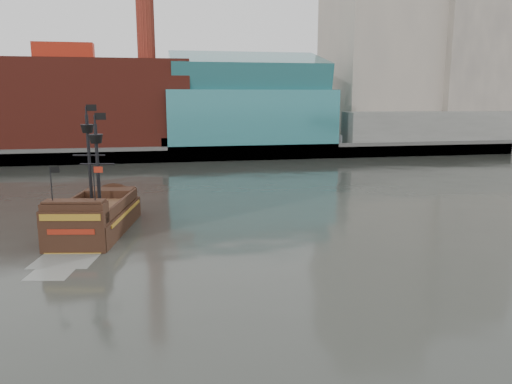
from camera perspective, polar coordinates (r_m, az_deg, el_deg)
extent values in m
plane|color=#262823|center=(25.52, 5.03, -14.66)|extent=(400.00, 400.00, 0.00)
cube|color=slate|center=(114.70, -7.86, 5.86)|extent=(220.00, 60.00, 2.00)
cube|color=#4C4C49|center=(85.38, -6.68, 4.36)|extent=(220.00, 1.00, 2.60)
cube|color=maroon|center=(95.34, -20.74, 9.36)|extent=(42.00, 18.00, 15.00)
cube|color=#2E757B|center=(93.63, -0.95, 8.51)|extent=(30.00, 16.00, 10.00)
cube|color=#AC9F8E|center=(113.05, 13.96, 17.77)|extent=(20.00, 22.00, 46.00)
cube|color=#A5998B|center=(117.83, 22.96, 14.99)|extent=(18.00, 18.00, 38.00)
cube|color=#AC9F8E|center=(132.90, 14.90, 17.96)|extent=(24.00, 20.00, 52.00)
cube|color=slate|center=(103.77, 20.77, 6.94)|extent=(40.00, 6.00, 6.00)
cube|color=#2E757B|center=(93.63, -0.97, 13.41)|extent=(28.00, 14.94, 8.78)
cube|color=black|center=(43.14, -17.70, -3.59)|extent=(6.70, 12.04, 2.46)
cube|color=#4D2D1C|center=(42.83, -17.81, -1.80)|extent=(6.03, 10.83, 0.28)
cube|color=black|center=(47.03, -16.24, -0.19)|extent=(4.37, 2.96, 0.95)
cube|color=black|center=(38.11, -20.00, -2.39)|extent=(4.70, 2.30, 1.71)
cube|color=black|center=(37.68, -20.28, -4.94)|extent=(4.61, 1.06, 3.79)
cube|color=#9F721E|center=(37.19, -20.50, -2.74)|extent=(4.21, 0.84, 0.47)
cube|color=maroon|center=(37.44, -20.39, -4.29)|extent=(3.28, 0.67, 0.38)
cylinder|color=black|center=(43.75, -18.52, 3.52)|extent=(0.31, 0.31, 7.39)
cylinder|color=black|center=(40.35, -17.64, 2.58)|extent=(0.31, 0.31, 6.82)
cone|color=black|center=(43.52, -18.72, 6.86)|extent=(1.21, 1.21, 0.66)
cone|color=black|center=(40.10, -17.83, 5.80)|extent=(1.21, 1.21, 0.66)
cube|color=black|center=(43.32, -18.32, 9.13)|extent=(0.84, 0.18, 0.52)
cube|color=black|center=(39.88, -17.38, 8.26)|extent=(0.84, 0.18, 0.52)
cube|color=gray|center=(36.57, -20.98, -7.31)|extent=(4.57, 4.08, 0.02)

